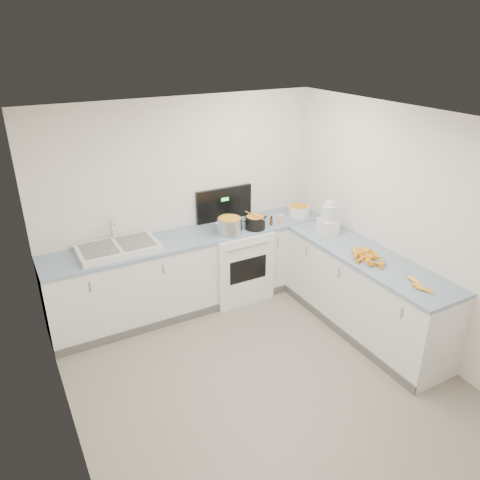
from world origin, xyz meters
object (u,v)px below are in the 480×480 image
stove (235,261)px  sink (118,248)px  steel_pot (229,227)px  spice_jar (280,220)px  extract_bottle (271,221)px  mixing_bowl (299,211)px  food_processor (328,220)px  black_pot (255,223)px

stove → sink: bearing=179.4°
steel_pot → stove: bearing=43.9°
stove → spice_jar: (0.56, -0.16, 0.51)m
extract_bottle → mixing_bowl: bearing=13.0°
mixing_bowl → stove: bearing=177.2°
steel_pot → extract_bottle: 0.58m
steel_pot → sink: bearing=172.9°
sink → food_processor: (2.33, -0.71, 0.13)m
spice_jar → mixing_bowl: bearing=17.1°
mixing_bowl → food_processor: (-0.05, -0.65, 0.11)m
black_pot → spice_jar: black_pot is taller
sink → steel_pot: (1.30, -0.16, 0.05)m
stove → food_processor: stove is taller
extract_bottle → food_processor: bearing=-49.8°
food_processor → extract_bottle: bearing=130.2°
mixing_bowl → sink: bearing=178.5°
sink → black_pot: bearing=-6.1°
steel_pot → black_pot: steel_pot is taller
stove → black_pot: bearing=-39.3°
sink → steel_pot: size_ratio=2.91×
extract_bottle → food_processor: food_processor is taller
steel_pot → mixing_bowl: bearing=5.4°
black_pot → spice_jar: 0.36m
steel_pot → black_pot: (0.35, -0.01, -0.02)m
stove → extract_bottle: stove is taller
stove → steel_pot: (-0.15, -0.15, 0.55)m
stove → food_processor: (0.88, -0.70, 0.64)m
sink → black_pot: size_ratio=3.50×
extract_bottle → food_processor: size_ratio=0.24×
sink → mixing_bowl: bearing=-1.5°
steel_pot → food_processor: size_ratio=0.75×
spice_jar → black_pot: bearing=-179.7°
steel_pot → mixing_bowl: steel_pot is taller
steel_pot → spice_jar: bearing=-0.9°
spice_jar → extract_bottle: bearing=-178.6°
black_pot → extract_bottle: black_pot is taller
black_pot → mixing_bowl: black_pot is taller
steel_pot → black_pot: 0.35m
mixing_bowl → steel_pot: bearing=-174.6°
black_pot → extract_bottle: size_ratio=2.55×
sink → extract_bottle: bearing=-5.4°
black_pot → spice_jar: size_ratio=2.74×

